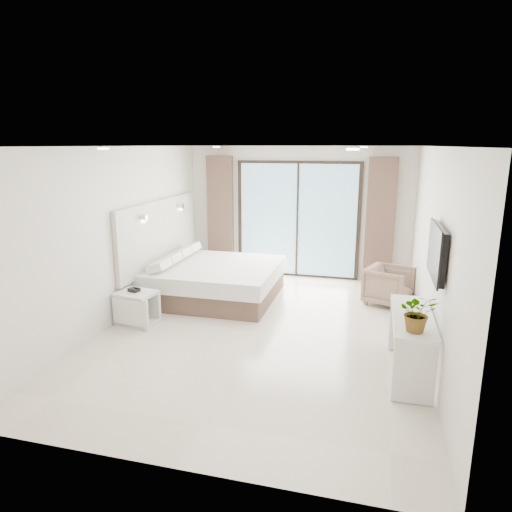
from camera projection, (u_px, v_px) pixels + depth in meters
The scene contains 8 objects.
ground at pixel (262, 331), 6.85m from camera, with size 6.20×6.20×0.00m, color beige.
room_shell at pixel (263, 217), 7.34m from camera, with size 4.62×6.22×2.72m.
bed at pixel (215, 280), 8.29m from camera, with size 2.20×2.10×0.75m.
nightstand at pixel (137, 308), 7.07m from camera, with size 0.63×0.55×0.51m.
phone at pixel (134, 290), 7.03m from camera, with size 0.16×0.13×0.05m, color black.
console_desk at pixel (411, 332), 5.43m from camera, with size 0.46×1.47×0.77m.
plant at pixel (417, 317), 4.86m from camera, with size 0.39×0.43×0.34m, color #33662D.
armchair at pixel (389, 284), 7.93m from camera, with size 0.71×0.67×0.73m, color #967362.
Camera 1 is at (1.52, -6.20, 2.72)m, focal length 32.00 mm.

